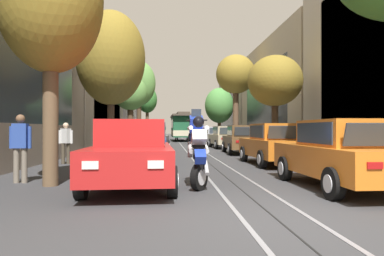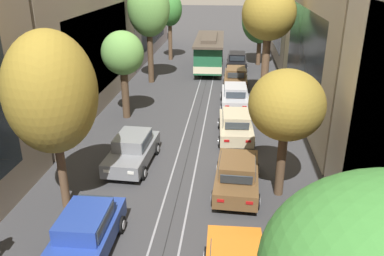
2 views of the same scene
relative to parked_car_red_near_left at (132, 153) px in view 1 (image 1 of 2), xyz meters
The scene contains 27 objects.
ground_plane 18.62m from the parked_car_red_near_left, 82.31° to the left, with size 160.00×160.00×0.00m, color #38383A.
trolley_track_rails 21.99m from the parked_car_red_near_left, 83.49° to the left, with size 1.14×61.99×0.01m.
building_facade_left 21.79m from the parked_car_red_near_left, 108.59° to the left, with size 5.84×53.69×10.42m.
building_facade_right 22.12m from the parked_car_red_near_left, 58.12° to the left, with size 5.52×53.69×10.95m.
parked_car_red_near_left is the anchor object (origin of this frame).
parked_car_blue_second_left 6.48m from the parked_car_red_near_left, 91.21° to the left, with size 2.02×4.37×1.58m.
parked_car_grey_mid_left 13.14m from the parked_car_red_near_left, 90.48° to the left, with size 2.14×4.42×1.58m.
parked_car_orange_near_right 4.89m from the parked_car_red_near_left, ahead, with size 2.06×4.39×1.58m.
parked_car_orange_second_right 7.03m from the parked_car_red_near_left, 45.36° to the left, with size 2.06×4.39×1.58m.
parked_car_brown_mid_right 12.26m from the parked_car_red_near_left, 65.87° to the left, with size 2.12×4.41×1.58m.
parked_car_beige_fourth_right 17.66m from the parked_car_red_near_left, 73.69° to the left, with size 2.13×4.42×1.58m.
parked_car_silver_fifth_right 22.93m from the parked_car_red_near_left, 77.64° to the left, with size 2.08×4.40×1.58m.
parked_car_brown_sixth_right 27.93m from the parked_car_red_near_left, 79.78° to the left, with size 2.01×4.36×1.58m.
parked_car_black_far_right 33.88m from the parked_car_red_near_left, 81.38° to the left, with size 2.02×4.37×1.58m.
street_tree_kerb_left_near 4.20m from the parked_car_red_near_left, 169.90° to the left, with size 2.49×2.60×6.36m.
street_tree_kerb_left_second 10.30m from the parked_car_red_near_left, 102.07° to the left, with size 3.37×3.65×7.21m.
street_tree_kerb_left_mid 20.03m from the parked_car_red_near_left, 96.17° to the left, with size 2.66×2.30×5.58m.
street_tree_kerb_left_fourth 28.66m from the parked_car_red_near_left, 94.39° to the left, with size 3.40×2.74×8.38m.
street_tree_kerb_left_far 37.14m from the parked_car_red_near_left, 92.85° to the left, with size 2.51×2.58×6.82m.
street_tree_kerb_right_second 13.42m from the parked_car_red_near_left, 58.37° to the left, with size 3.04×3.29×5.52m.
street_tree_kerb_right_mid 24.56m from the parked_car_red_near_left, 73.30° to the left, with size 3.52×3.50×8.07m.
street_tree_kerb_right_fourth 36.34m from the parked_car_red_near_left, 78.50° to the left, with size 3.61×3.93×6.55m.
cable_car_trolley 32.70m from the parked_car_red_near_left, 85.63° to the left, with size 2.75×9.16×3.28m.
motorcycle_with_rider 1.55m from the parked_car_red_near_left, ahead, with size 0.49×1.84×1.86m.
pedestrian_on_left_pavement 6.61m from the parked_car_red_near_left, 118.69° to the left, with size 0.55×0.38×1.63m.
pedestrian_on_right_pavement 24.81m from the parked_car_red_near_left, 70.55° to the left, with size 0.55×0.30×1.60m.
pedestrian_crossing_far 3.04m from the parked_car_red_near_left, 163.29° to the left, with size 0.55×0.23×1.74m.
Camera 1 is at (-1.64, -5.22, 1.36)m, focal length 33.07 mm.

